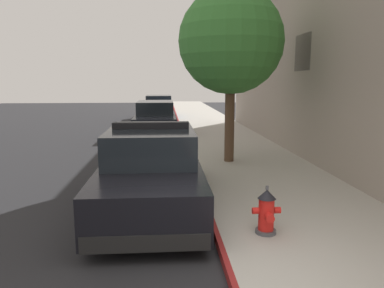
{
  "coord_description": "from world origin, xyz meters",
  "views": [
    {
      "loc": [
        -0.82,
        -3.8,
        2.46
      ],
      "look_at": [
        -0.2,
        4.73,
        1.0
      ],
      "focal_mm": 34.15,
      "sensor_mm": 36.0,
      "label": 1
    }
  ],
  "objects_px": {
    "parked_car_silver_ahead": "(155,119)",
    "street_tree": "(231,42)",
    "parked_car_dark_far": "(159,108)",
    "fire_hydrant": "(266,212)",
    "police_cruiser": "(152,170)"
  },
  "relations": [
    {
      "from": "parked_car_silver_ahead",
      "to": "street_tree",
      "type": "relative_size",
      "value": 0.98
    },
    {
      "from": "parked_car_dark_far",
      "to": "fire_hydrant",
      "type": "xyz_separation_m",
      "value": [
        1.96,
        -19.47,
        -0.25
      ]
    },
    {
      "from": "police_cruiser",
      "to": "parked_car_silver_ahead",
      "type": "distance_m",
      "value": 10.05
    },
    {
      "from": "parked_car_silver_ahead",
      "to": "police_cruiser",
      "type": "bearing_deg",
      "value": -89.0
    },
    {
      "from": "police_cruiser",
      "to": "parked_car_dark_far",
      "type": "relative_size",
      "value": 1.0
    },
    {
      "from": "parked_car_silver_ahead",
      "to": "parked_car_dark_far",
      "type": "bearing_deg",
      "value": 89.72
    },
    {
      "from": "police_cruiser",
      "to": "parked_car_silver_ahead",
      "type": "bearing_deg",
      "value": 91.0
    },
    {
      "from": "parked_car_silver_ahead",
      "to": "fire_hydrant",
      "type": "distance_m",
      "value": 12.02
    },
    {
      "from": "fire_hydrant",
      "to": "parked_car_silver_ahead",
      "type": "bearing_deg",
      "value": 99.57
    },
    {
      "from": "parked_car_silver_ahead",
      "to": "street_tree",
      "type": "xyz_separation_m",
      "value": [
        2.33,
        -6.61,
        2.83
      ]
    },
    {
      "from": "police_cruiser",
      "to": "street_tree",
      "type": "height_order",
      "value": "street_tree"
    },
    {
      "from": "parked_car_silver_ahead",
      "to": "parked_car_dark_far",
      "type": "relative_size",
      "value": 1.0
    },
    {
      "from": "police_cruiser",
      "to": "fire_hydrant",
      "type": "xyz_separation_m",
      "value": [
        1.82,
        -1.8,
        -0.26
      ]
    },
    {
      "from": "parked_car_dark_far",
      "to": "fire_hydrant",
      "type": "distance_m",
      "value": 19.57
    },
    {
      "from": "police_cruiser",
      "to": "parked_car_dark_far",
      "type": "bearing_deg",
      "value": 90.45
    }
  ]
}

